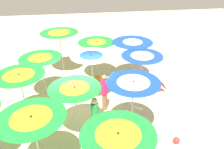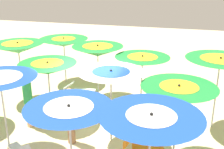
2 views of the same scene
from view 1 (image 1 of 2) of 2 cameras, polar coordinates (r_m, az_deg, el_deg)
The scene contains 21 objects.
ground at distance 10.91m, azimuth -7.83°, elevation -8.84°, with size 37.37×37.37×0.04m, color beige.
beach_umbrella_0 at distance 6.39m, azimuth 1.53°, elevation -16.13°, with size 2.10×2.10×2.36m.
beach_umbrella_1 at distance 8.43m, azimuth 5.36°, elevation -2.94°, with size 2.04×2.04×2.41m.
beach_umbrella_2 at distance 10.81m, azimuth 7.56°, elevation 3.70°, with size 1.98×1.98×2.33m.
beach_umbrella_3 at distance 12.38m, azimuth 5.18°, elevation 7.25°, with size 2.19×2.19×2.35m.
beach_umbrella_4 at distance 7.12m, azimuth -19.46°, elevation -11.32°, with size 2.04×2.04×2.46m.
beach_umbrella_5 at distance 8.64m, azimuth -9.32°, elevation -4.39°, with size 1.99×1.99×2.18m.
beach_umbrella_6 at distance 10.70m, azimuth -5.22°, elevation 4.04°, with size 1.98×1.98×2.37m.
beach_umbrella_7 at distance 12.56m, azimuth -3.92°, elevation 7.48°, with size 2.04×2.04×2.27m.
beach_umbrella_9 at distance 9.85m, azimuth -22.22°, elevation -1.12°, with size 2.07×2.07×2.30m.
beach_umbrella_10 at distance 11.44m, azimuth -17.50°, elevation 3.34°, with size 2.04×2.04×2.16m.
beach_umbrella_11 at distance 13.61m, azimuth -13.08°, elevation 9.61°, with size 2.20×2.20×2.52m.
lounger_0 at distance 12.62m, azimuth -3.13°, elevation -1.66°, with size 1.23×0.60×0.64m.
lounger_1 at distance 12.03m, azimuth 10.52°, elevation -3.82°, with size 0.56×1.22×0.66m.
lounger_2 at distance 10.25m, azimuth -21.59°, elevation -12.26°, with size 1.42×0.44×0.57m.
lounger_3 at distance 10.04m, azimuth 5.51°, elevation -10.91°, with size 1.21×0.96×0.59m.
lounger_4 at distance 12.94m, azimuth 2.09°, elevation -0.79°, with size 0.78×1.33×0.69m.
lounger_5 at distance 12.14m, azimuth -8.51°, elevation -3.32°, with size 1.22×1.19×0.57m.
beachgoer_0 at distance 8.82m, azimuth -4.25°, elevation -10.69°, with size 0.30×0.30×1.88m.
beachgoer_1 at distance 10.29m, azimuth -1.91°, elevation -4.35°, with size 0.30×0.30×1.84m.
beach_ball at distance 9.47m, azimuth 15.92°, elevation -15.65°, with size 0.27×0.27×0.27m, color red.
Camera 1 is at (-8.68, -0.21, 6.59)m, focal length 36.29 mm.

